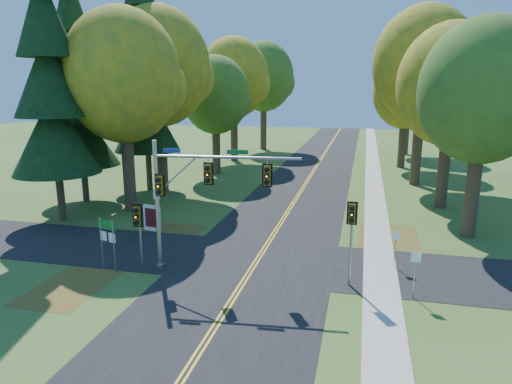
% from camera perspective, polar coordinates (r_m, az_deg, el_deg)
% --- Properties ---
extents(ground, '(160.00, 160.00, 0.00)m').
position_cam_1_polar(ground, '(22.33, -0.99, -10.31)').
color(ground, '#304F1B').
rests_on(ground, ground).
extents(road_main, '(8.00, 160.00, 0.02)m').
position_cam_1_polar(road_main, '(22.32, -0.99, -10.29)').
color(road_main, black).
rests_on(road_main, ground).
extents(road_cross, '(60.00, 6.00, 0.02)m').
position_cam_1_polar(road_cross, '(24.12, 0.20, -8.45)').
color(road_cross, black).
rests_on(road_cross, ground).
extents(centerline_left, '(0.10, 160.00, 0.01)m').
position_cam_1_polar(centerline_left, '(22.34, -1.24, -10.23)').
color(centerline_left, gold).
rests_on(centerline_left, road_main).
extents(centerline_right, '(0.10, 160.00, 0.01)m').
position_cam_1_polar(centerline_right, '(22.29, -0.74, -10.27)').
color(centerline_right, gold).
rests_on(centerline_right, road_main).
extents(sidewalk_east, '(1.60, 160.00, 0.06)m').
position_cam_1_polar(sidewalk_east, '(21.75, 15.37, -11.38)').
color(sidewalk_east, '#9E998E').
rests_on(sidewalk_east, ground).
extents(leaf_patch_w_near, '(4.00, 6.00, 0.00)m').
position_cam_1_polar(leaf_patch_w_near, '(27.96, -11.98, -5.67)').
color(leaf_patch_w_near, brown).
rests_on(leaf_patch_w_near, ground).
extents(leaf_patch_e, '(3.50, 8.00, 0.00)m').
position_cam_1_polar(leaf_patch_e, '(27.37, 16.28, -6.34)').
color(leaf_patch_e, brown).
rests_on(leaf_patch_e, ground).
extents(leaf_patch_w_far, '(3.00, 5.00, 0.00)m').
position_cam_1_polar(leaf_patch_w_far, '(22.83, -21.91, -10.75)').
color(leaf_patch_w_far, brown).
rests_on(leaf_patch_w_far, ground).
extents(tree_w_a, '(8.00, 8.00, 14.15)m').
position_cam_1_polar(tree_w_a, '(33.43, -16.14, 13.67)').
color(tree_w_a, '#38281C').
rests_on(tree_w_a, ground).
extents(tree_e_a, '(7.20, 7.20, 12.73)m').
position_cam_1_polar(tree_e_a, '(29.33, 26.64, 11.09)').
color(tree_e_a, '#38281C').
rests_on(tree_e_a, ground).
extents(tree_w_b, '(8.60, 8.60, 15.38)m').
position_cam_1_polar(tree_w_b, '(39.88, -12.00, 15.00)').
color(tree_w_b, '#38281C').
rests_on(tree_w_b, ground).
extents(tree_e_b, '(7.60, 7.60, 13.33)m').
position_cam_1_polar(tree_e_b, '(35.89, 23.34, 12.12)').
color(tree_e_b, '#38281C').
rests_on(tree_e_b, ground).
extents(tree_w_c, '(6.80, 6.80, 11.91)m').
position_cam_1_polar(tree_w_c, '(46.67, -5.01, 11.94)').
color(tree_w_c, '#38281C').
rests_on(tree_w_c, ground).
extents(tree_e_c, '(8.80, 8.80, 15.79)m').
position_cam_1_polar(tree_e_c, '(43.82, 20.32, 14.68)').
color(tree_e_c, '#38281C').
rests_on(tree_e_c, ground).
extents(tree_w_d, '(8.20, 8.20, 14.56)m').
position_cam_1_polar(tree_w_d, '(55.17, -2.72, 14.05)').
color(tree_w_d, '#38281C').
rests_on(tree_w_d, ground).
extents(tree_e_d, '(7.00, 7.00, 12.32)m').
position_cam_1_polar(tree_e_d, '(52.87, 18.30, 11.79)').
color(tree_e_d, '#38281C').
rests_on(tree_e_d, ground).
extents(tree_w_e, '(8.40, 8.40, 14.97)m').
position_cam_1_polar(tree_w_e, '(65.46, 1.04, 14.18)').
color(tree_w_e, '#38281C').
rests_on(tree_w_e, ground).
extents(tree_e_e, '(7.80, 7.80, 13.74)m').
position_cam_1_polar(tree_e_e, '(63.64, 18.70, 12.74)').
color(tree_e_e, '#38281C').
rests_on(tree_e_e, ground).
extents(pine_a, '(5.60, 5.60, 19.48)m').
position_cam_1_polar(pine_a, '(32.44, -24.42, 12.53)').
color(pine_a, '#38281C').
rests_on(pine_a, ground).
extents(pine_b, '(5.60, 5.60, 17.31)m').
position_cam_1_polar(pine_b, '(37.38, -21.42, 11.15)').
color(pine_b, '#38281C').
rests_on(pine_b, ground).
extents(pine_c, '(5.60, 5.60, 20.56)m').
position_cam_1_polar(pine_c, '(40.16, -13.83, 13.92)').
color(pine_c, '#38281C').
rests_on(pine_c, ground).
extents(traffic_mast, '(7.05, 1.12, 6.41)m').
position_cam_1_polar(traffic_mast, '(21.66, -8.03, 0.32)').
color(traffic_mast, '#929499').
rests_on(traffic_mast, ground).
extents(east_signal_pole, '(0.46, 0.53, 3.99)m').
position_cam_1_polar(east_signal_pole, '(20.47, 11.88, -3.78)').
color(east_signal_pole, '#95969D').
rests_on(east_signal_pole, ground).
extents(ped_signal_pole, '(0.51, 0.59, 3.24)m').
position_cam_1_polar(ped_signal_pole, '(23.26, -14.52, -3.46)').
color(ped_signal_pole, '#9A9EA3').
rests_on(ped_signal_pole, ground).
extents(route_sign_cluster, '(1.18, 0.44, 2.65)m').
position_cam_1_polar(route_sign_cluster, '(23.36, -18.09, -5.01)').
color(route_sign_cluster, gray).
rests_on(route_sign_cluster, ground).
extents(info_kiosk, '(1.20, 0.39, 1.65)m').
position_cam_1_polar(info_kiosk, '(29.24, -12.86, -3.21)').
color(info_kiosk, white).
rests_on(info_kiosk, ground).
extents(reg_sign_e_north, '(0.37, 0.05, 1.94)m').
position_cam_1_polar(reg_sign_e_north, '(23.75, 17.02, -6.02)').
color(reg_sign_e_north, gray).
rests_on(reg_sign_e_north, ground).
extents(reg_sign_e_south, '(0.41, 0.08, 2.16)m').
position_cam_1_polar(reg_sign_e_south, '(20.61, 19.31, -8.69)').
color(reg_sign_e_south, gray).
rests_on(reg_sign_e_south, ground).
extents(reg_sign_w, '(0.47, 0.14, 2.50)m').
position_cam_1_polar(reg_sign_w, '(29.48, -12.28, -1.25)').
color(reg_sign_w, gray).
rests_on(reg_sign_w, ground).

